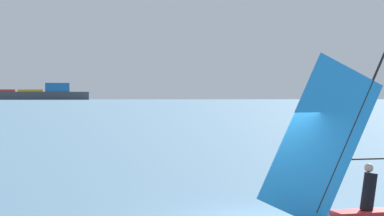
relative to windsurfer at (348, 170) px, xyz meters
name	(u,v)px	position (x,y,z in m)	size (l,w,h in m)	color
windsurfer	(348,170)	(0.00, 0.00, 0.00)	(4.49, 0.95, 4.28)	red
cargo_ship	(1,93)	(-102.71, 817.44, 6.64)	(200.81, 28.66, 32.34)	#3F444C
distant_headland	(88,87)	(0.94, 1659.89, 25.76)	(789.61, 237.90, 53.72)	#756B56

